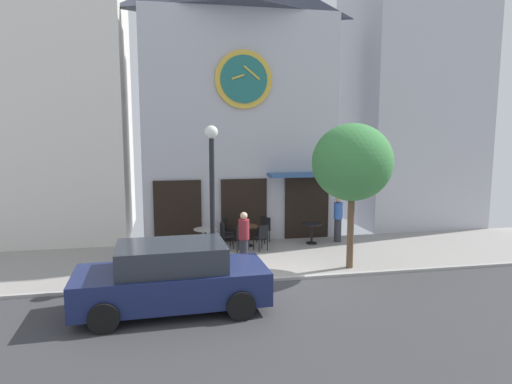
{
  "coord_description": "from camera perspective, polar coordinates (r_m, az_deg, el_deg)",
  "views": [
    {
      "loc": [
        -2.88,
        -11.61,
        4.13
      ],
      "look_at": [
        -0.14,
        2.33,
        2.14
      ],
      "focal_mm": 31.9,
      "sensor_mm": 36.0,
      "label": 1
    }
  ],
  "objects": [
    {
      "name": "pedestrian_blue",
      "position": [
        16.91,
        10.24,
        -3.28
      ],
      "size": [
        0.45,
        0.45,
        1.67
      ],
      "color": "#2D2D38",
      "rests_on": "ground_plane"
    },
    {
      "name": "neighbor_building_right",
      "position": [
        21.72,
        18.9,
        17.46
      ],
      "size": [
        5.09,
        4.75,
        15.72
      ],
      "color": "#B2B2BC",
      "rests_on": "ground_plane"
    },
    {
      "name": "cafe_table_leftmost",
      "position": [
        16.53,
        7.0,
        -4.64
      ],
      "size": [
        0.74,
        0.74,
        0.74
      ],
      "color": "black",
      "rests_on": "ground_plane"
    },
    {
      "name": "cafe_chair_curbside",
      "position": [
        16.45,
        -3.62,
        -4.67
      ],
      "size": [
        0.54,
        0.54,
        0.9
      ],
      "color": "black",
      "rests_on": "ground_plane"
    },
    {
      "name": "neighbor_building_left",
      "position": [
        19.41,
        -25.87,
        12.46
      ],
      "size": [
        6.55,
        4.93,
        11.81
      ],
      "color": "silver",
      "rests_on": "ground_plane"
    },
    {
      "name": "cafe_chair_near_tree",
      "position": [
        15.44,
        0.75,
        -5.49
      ],
      "size": [
        0.52,
        0.52,
        0.9
      ],
      "color": "black",
      "rests_on": "ground_plane"
    },
    {
      "name": "parked_car_navy",
      "position": [
        10.7,
        -10.5,
        -10.5
      ],
      "size": [
        4.36,
        2.15,
        1.55
      ],
      "color": "navy",
      "rests_on": "ground_plane"
    },
    {
      "name": "clock_building",
      "position": [
        17.59,
        -2.17,
        12.03
      ],
      "size": [
        7.22,
        3.38,
        10.39
      ],
      "color": "#B2B2BC",
      "rests_on": "ground_plane"
    },
    {
      "name": "cafe_chair_facing_street",
      "position": [
        15.27,
        -1.7,
        -5.65
      ],
      "size": [
        0.5,
        0.5,
        0.9
      ],
      "color": "black",
      "rests_on": "ground_plane"
    },
    {
      "name": "cafe_table_near_curb",
      "position": [
        15.52,
        -6.35,
        -5.31
      ],
      "size": [
        0.79,
        0.79,
        0.77
      ],
      "color": "black",
      "rests_on": "ground_plane"
    },
    {
      "name": "street_lamp",
      "position": [
        12.48,
        -5.5,
        -1.23
      ],
      "size": [
        0.36,
        0.36,
        4.21
      ],
      "color": "black",
      "rests_on": "ground_plane"
    },
    {
      "name": "street_tree",
      "position": [
        13.49,
        12.01,
        3.61
      ],
      "size": [
        2.38,
        2.14,
        4.29
      ],
      "color": "brown",
      "rests_on": "ground_plane"
    },
    {
      "name": "cafe_chair_left_end",
      "position": [
        15.74,
        -3.91,
        -5.25
      ],
      "size": [
        0.47,
        0.47,
        0.9
      ],
      "color": "black",
      "rests_on": "ground_plane"
    },
    {
      "name": "cafe_chair_by_entrance",
      "position": [
        16.67,
        1.07,
        -4.48
      ],
      "size": [
        0.57,
        0.57,
        0.9
      ],
      "color": "black",
      "rests_on": "ground_plane"
    },
    {
      "name": "pedestrian_maroon",
      "position": [
        13.63,
        -1.53,
        -5.88
      ],
      "size": [
        0.43,
        0.43,
        1.67
      ],
      "color": "#2D2D38",
      "rests_on": "ground_plane"
    },
    {
      "name": "cafe_table_center_left",
      "position": [
        16.07,
        -1.06,
        -4.95
      ],
      "size": [
        0.74,
        0.74,
        0.73
      ],
      "color": "black",
      "rests_on": "ground_plane"
    },
    {
      "name": "ground_plane",
      "position": [
        12.13,
        3.37,
        -12.04
      ],
      "size": [
        26.37,
        10.49,
        0.13
      ],
      "color": "gray"
    }
  ]
}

